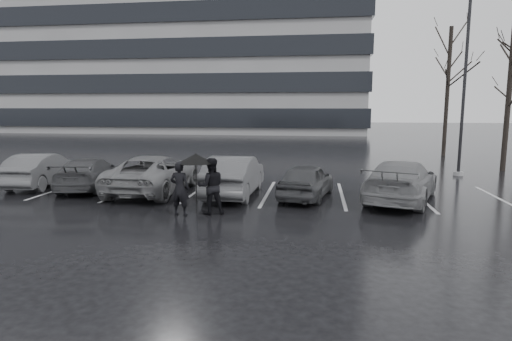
{
  "coord_description": "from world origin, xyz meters",
  "views": [
    {
      "loc": [
        2.42,
        -13.51,
        3.29
      ],
      "look_at": [
        0.36,
        1.0,
        1.1
      ],
      "focal_mm": 30.0,
      "sensor_mm": 36.0,
      "label": 1
    }
  ],
  "objects_px": {
    "car_west_d": "(41,170)",
    "pedestrian_left": "(180,189)",
    "car_east": "(401,181)",
    "car_west_b": "(154,174)",
    "tree_east": "(509,93)",
    "pedestrian_right": "(211,186)",
    "car_west_a": "(234,176)",
    "lamp_post": "(464,95)",
    "car_main": "(306,181)",
    "car_west_c": "(90,173)",
    "tree_north": "(447,92)"
  },
  "relations": [
    {
      "from": "pedestrian_right",
      "to": "lamp_post",
      "type": "distance_m",
      "value": 13.79
    },
    {
      "from": "car_west_c",
      "to": "car_west_d",
      "type": "bearing_deg",
      "value": -17.31
    },
    {
      "from": "car_west_a",
      "to": "car_west_c",
      "type": "distance_m",
      "value": 6.04
    },
    {
      "from": "lamp_post",
      "to": "car_east",
      "type": "bearing_deg",
      "value": -121.51
    },
    {
      "from": "tree_east",
      "to": "pedestrian_left",
      "type": "bearing_deg",
      "value": -140.63
    },
    {
      "from": "car_west_d",
      "to": "pedestrian_right",
      "type": "relative_size",
      "value": 2.4
    },
    {
      "from": "car_main",
      "to": "car_west_b",
      "type": "height_order",
      "value": "car_west_b"
    },
    {
      "from": "car_east",
      "to": "pedestrian_left",
      "type": "xyz_separation_m",
      "value": [
        -7.05,
        -3.02,
        0.11
      ]
    },
    {
      "from": "car_main",
      "to": "pedestrian_right",
      "type": "bearing_deg",
      "value": 56.19
    },
    {
      "from": "car_east",
      "to": "pedestrian_left",
      "type": "height_order",
      "value": "pedestrian_left"
    },
    {
      "from": "car_west_d",
      "to": "tree_east",
      "type": "relative_size",
      "value": 0.52
    },
    {
      "from": "car_west_a",
      "to": "lamp_post",
      "type": "bearing_deg",
      "value": -146.88
    },
    {
      "from": "car_east",
      "to": "car_west_b",
      "type": "bearing_deg",
      "value": 17.45
    },
    {
      "from": "car_west_b",
      "to": "pedestrian_right",
      "type": "relative_size",
      "value": 2.96
    },
    {
      "from": "pedestrian_right",
      "to": "car_west_a",
      "type": "bearing_deg",
      "value": -113.18
    },
    {
      "from": "tree_east",
      "to": "tree_north",
      "type": "relative_size",
      "value": 0.94
    },
    {
      "from": "car_west_c",
      "to": "tree_east",
      "type": "xyz_separation_m",
      "value": [
        18.63,
        7.58,
        3.37
      ]
    },
    {
      "from": "car_main",
      "to": "lamp_post",
      "type": "relative_size",
      "value": 0.44
    },
    {
      "from": "car_west_c",
      "to": "pedestrian_right",
      "type": "bearing_deg",
      "value": 140.04
    },
    {
      "from": "car_main",
      "to": "car_west_b",
      "type": "relative_size",
      "value": 0.72
    },
    {
      "from": "car_main",
      "to": "pedestrian_right",
      "type": "xyz_separation_m",
      "value": [
        -2.86,
        -2.79,
        0.24
      ]
    },
    {
      "from": "pedestrian_left",
      "to": "tree_east",
      "type": "xyz_separation_m",
      "value": [
        13.67,
        11.22,
        3.17
      ]
    },
    {
      "from": "car_main",
      "to": "pedestrian_left",
      "type": "bearing_deg",
      "value": 51.33
    },
    {
      "from": "car_west_b",
      "to": "tree_east",
      "type": "relative_size",
      "value": 0.65
    },
    {
      "from": "car_west_d",
      "to": "tree_east",
      "type": "height_order",
      "value": "tree_east"
    },
    {
      "from": "car_west_a",
      "to": "pedestrian_left",
      "type": "distance_m",
      "value": 3.34
    },
    {
      "from": "car_west_b",
      "to": "pedestrian_right",
      "type": "xyz_separation_m",
      "value": [
        3.04,
        -3.09,
        0.15
      ]
    },
    {
      "from": "car_east",
      "to": "tree_north",
      "type": "height_order",
      "value": "tree_north"
    },
    {
      "from": "car_main",
      "to": "pedestrian_right",
      "type": "height_order",
      "value": "pedestrian_right"
    },
    {
      "from": "car_east",
      "to": "pedestrian_right",
      "type": "distance_m",
      "value": 6.74
    },
    {
      "from": "car_main",
      "to": "lamp_post",
      "type": "distance_m",
      "value": 10.01
    },
    {
      "from": "car_west_b",
      "to": "tree_east",
      "type": "height_order",
      "value": "tree_east"
    },
    {
      "from": "lamp_post",
      "to": "car_west_c",
      "type": "bearing_deg",
      "value": -160.31
    },
    {
      "from": "car_west_c",
      "to": "tree_north",
      "type": "height_order",
      "value": "tree_north"
    },
    {
      "from": "car_main",
      "to": "car_west_d",
      "type": "height_order",
      "value": "car_west_d"
    },
    {
      "from": "car_west_d",
      "to": "pedestrian_left",
      "type": "height_order",
      "value": "pedestrian_left"
    },
    {
      "from": "car_main",
      "to": "car_west_c",
      "type": "bearing_deg",
      "value": 8.3
    },
    {
      "from": "car_west_b",
      "to": "tree_north",
      "type": "bearing_deg",
      "value": -133.85
    },
    {
      "from": "pedestrian_left",
      "to": "pedestrian_right",
      "type": "bearing_deg",
      "value": -157.0
    },
    {
      "from": "car_west_d",
      "to": "tree_east",
      "type": "bearing_deg",
      "value": -166.7
    },
    {
      "from": "car_west_a",
      "to": "tree_east",
      "type": "bearing_deg",
      "value": -146.27
    },
    {
      "from": "car_west_d",
      "to": "car_main",
      "type": "bearing_deg",
      "value": 169.76
    },
    {
      "from": "car_east",
      "to": "car_west_a",
      "type": "bearing_deg",
      "value": 18.28
    },
    {
      "from": "pedestrian_left",
      "to": "lamp_post",
      "type": "relative_size",
      "value": 0.2
    },
    {
      "from": "car_west_b",
      "to": "car_east",
      "type": "bearing_deg",
      "value": 178.85
    },
    {
      "from": "pedestrian_right",
      "to": "tree_east",
      "type": "bearing_deg",
      "value": -159.43
    },
    {
      "from": "pedestrian_left",
      "to": "lamp_post",
      "type": "xyz_separation_m",
      "value": [
        10.91,
        9.31,
        2.99
      ]
    },
    {
      "from": "car_west_d",
      "to": "tree_north",
      "type": "xyz_separation_m",
      "value": [
        19.95,
        14.3,
        3.56
      ]
    },
    {
      "from": "tree_north",
      "to": "pedestrian_left",
      "type": "bearing_deg",
      "value": -124.81
    },
    {
      "from": "car_west_b",
      "to": "pedestrian_left",
      "type": "bearing_deg",
      "value": 123.43
    }
  ]
}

